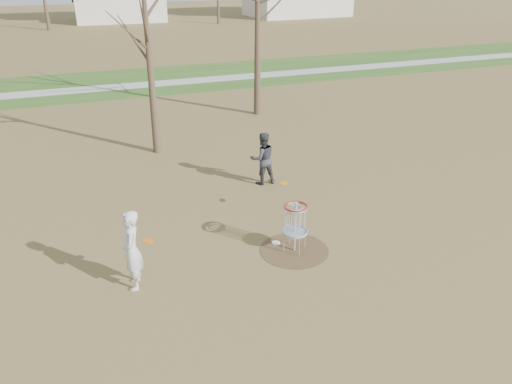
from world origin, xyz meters
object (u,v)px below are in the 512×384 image
(player_standing, at_px, (132,250))
(disc_grounded, at_px, (276,243))
(disc_golf_basket, at_px, (295,219))
(player_throwing, at_px, (263,158))

(player_standing, relative_size, disc_grounded, 8.75)
(disc_grounded, height_order, disc_golf_basket, disc_golf_basket)
(player_throwing, xyz_separation_m, disc_grounded, (-1.09, -3.79, -0.87))
(player_standing, height_order, disc_golf_basket, player_standing)
(player_standing, xyz_separation_m, disc_golf_basket, (4.08, 0.12, -0.05))
(disc_grounded, relative_size, disc_golf_basket, 0.16)
(disc_grounded, bearing_deg, player_throwing, 74.03)
(player_throwing, height_order, disc_grounded, player_throwing)
(player_standing, xyz_separation_m, disc_grounded, (3.77, 0.61, -0.94))
(disc_grounded, bearing_deg, disc_golf_basket, -57.28)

